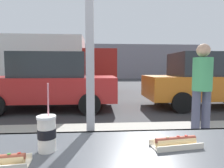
% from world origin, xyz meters
% --- Properties ---
extents(ground_plane, '(60.00, 60.00, 0.00)m').
position_xyz_m(ground_plane, '(0.00, 8.00, 0.00)').
color(ground_plane, '#38383A').
extents(sidewalk_strip, '(16.00, 2.80, 0.13)m').
position_xyz_m(sidewalk_strip, '(0.00, 1.60, 0.07)').
color(sidewalk_strip, '#9E998E').
rests_on(sidewalk_strip, ground).
extents(building_facade_far, '(28.00, 1.20, 4.40)m').
position_xyz_m(building_facade_far, '(0.00, 23.49, 2.20)').
color(building_facade_far, gray).
rests_on(building_facade_far, ground).
extents(soda_cup_right, '(0.09, 0.09, 0.33)m').
position_xyz_m(soda_cup_right, '(-0.19, -0.23, 1.05)').
color(soda_cup_right, silver).
rests_on(soda_cup_right, window_counter).
extents(hotdog_tray_far, '(0.26, 0.13, 0.05)m').
position_xyz_m(hotdog_tray_far, '(0.44, -0.22, 0.99)').
color(hotdog_tray_far, beige).
rests_on(hotdog_tray_far, window_counter).
extents(parked_car_red, '(4.26, 2.06, 1.84)m').
position_xyz_m(parked_car_red, '(-1.51, 5.20, 0.92)').
color(parked_car_red, red).
rests_on(parked_car_red, ground).
extents(parked_car_orange, '(4.46, 1.93, 1.88)m').
position_xyz_m(parked_car_orange, '(3.90, 5.20, 0.93)').
color(parked_car_orange, orange).
rests_on(parked_car_orange, ground).
extents(box_truck, '(6.49, 2.44, 3.01)m').
position_xyz_m(box_truck, '(-2.42, 9.46, 1.63)').
color(box_truck, silver).
rests_on(box_truck, ground).
extents(pedestrian, '(0.32, 0.32, 1.63)m').
position_xyz_m(pedestrian, '(1.81, 1.95, 1.07)').
color(pedestrian, '#484B64').
rests_on(pedestrian, sidewalk_strip).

